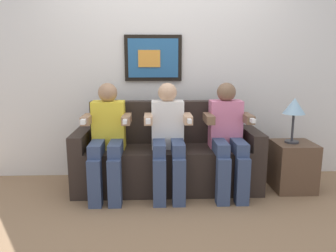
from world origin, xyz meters
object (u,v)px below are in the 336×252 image
object	(u,v)px
couch	(167,159)
person_in_middle	(168,135)
side_table_right	(293,166)
person_on_left	(108,136)
table_lamp	(294,108)
person_on_right	(228,135)

from	to	relation	value
couch	person_in_middle	distance (m)	0.34
person_in_middle	side_table_right	size ratio (longest dim) A/B	2.22
person_on_left	table_lamp	bearing A→B (deg)	1.97
table_lamp	side_table_right	bearing A→B (deg)	-4.57
person_in_middle	side_table_right	world-z (taller)	person_in_middle
person_on_left	person_in_middle	xyz separation A→B (m)	(0.59, 0.00, 0.00)
person_on_left	table_lamp	distance (m)	1.88
person_on_right	side_table_right	xyz separation A→B (m)	(0.71, 0.06, -0.36)
person_on_right	side_table_right	distance (m)	0.80
person_in_middle	table_lamp	size ratio (longest dim) A/B	2.41
person_on_left	table_lamp	xyz separation A→B (m)	(1.86, 0.06, 0.25)
person_on_right	side_table_right	world-z (taller)	person_on_right
couch	person_on_right	xyz separation A→B (m)	(0.59, -0.17, 0.29)
table_lamp	person_on_left	bearing A→B (deg)	-178.03
side_table_right	table_lamp	world-z (taller)	table_lamp
person_on_left	side_table_right	distance (m)	1.93
couch	side_table_right	distance (m)	1.31
side_table_right	person_on_right	bearing A→B (deg)	-175.09
person_on_right	table_lamp	bearing A→B (deg)	5.35
person_on_left	person_on_right	distance (m)	1.18
couch	side_table_right	xyz separation A→B (m)	(1.30, -0.11, -0.06)
couch	person_in_middle	world-z (taller)	person_in_middle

